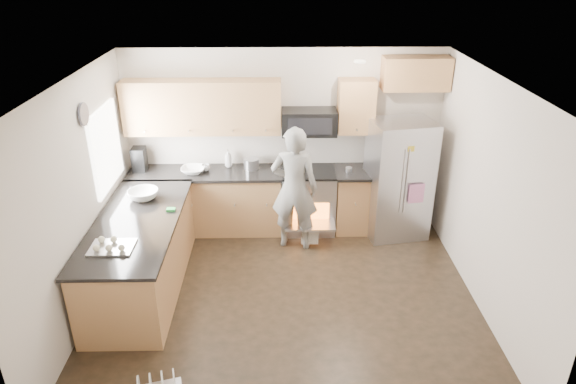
{
  "coord_description": "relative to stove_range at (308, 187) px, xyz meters",
  "views": [
    {
      "loc": [
        -0.07,
        -5.05,
        3.79
      ],
      "look_at": [
        0.03,
        0.5,
        1.16
      ],
      "focal_mm": 32.0,
      "sensor_mm": 36.0,
      "label": 1
    }
  ],
  "objects": [
    {
      "name": "refrigerator",
      "position": [
        1.26,
        -0.16,
        0.18
      ],
      "size": [
        0.93,
        0.78,
        1.7
      ],
      "rotation": [
        0.0,
        0.0,
        0.17
      ],
      "color": "#B7B7BC",
      "rests_on": "ground"
    },
    {
      "name": "stove_range",
      "position": [
        0.0,
        0.0,
        0.0
      ],
      "size": [
        0.76,
        0.97,
        1.79
      ],
      "color": "#B7B7BC",
      "rests_on": "ground"
    },
    {
      "name": "person",
      "position": [
        -0.22,
        -0.49,
        0.2
      ],
      "size": [
        0.7,
        0.52,
        1.75
      ],
      "primitive_type": "imported",
      "rotation": [
        0.0,
        0.0,
        2.97
      ],
      "color": "gray",
      "rests_on": "ground"
    },
    {
      "name": "ground",
      "position": [
        -0.35,
        -1.69,
        -0.68
      ],
      "size": [
        4.5,
        4.5,
        0.0
      ],
      "primitive_type": "plane",
      "color": "black",
      "rests_on": "ground"
    },
    {
      "name": "back_cabinet_run",
      "position": [
        -0.94,
        0.05,
        0.29
      ],
      "size": [
        4.45,
        0.64,
        2.5
      ],
      "color": "#A57242",
      "rests_on": "ground"
    },
    {
      "name": "room_shell",
      "position": [
        -0.39,
        -1.68,
        1.0
      ],
      "size": [
        4.54,
        4.04,
        2.62
      ],
      "color": "beige",
      "rests_on": "ground"
    },
    {
      "name": "peninsula",
      "position": [
        -2.1,
        -1.44,
        -0.21
      ],
      "size": [
        0.96,
        2.36,
        1.04
      ],
      "color": "#A57242",
      "rests_on": "ground"
    }
  ]
}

